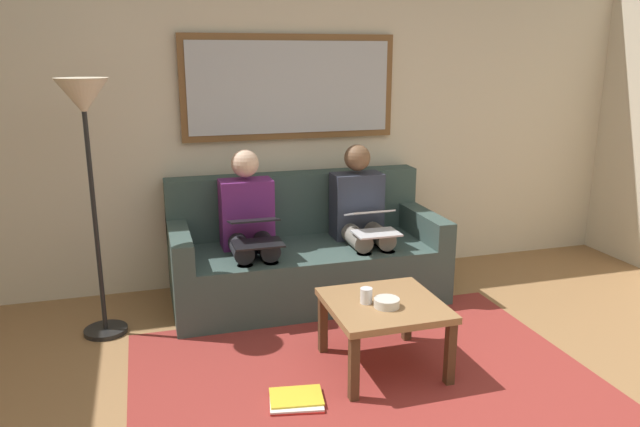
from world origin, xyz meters
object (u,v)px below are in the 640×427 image
at_px(coffee_table, 384,311).
at_px(magazine_stack, 296,400).
at_px(person_right, 249,225).
at_px(laptop_black, 255,231).
at_px(couch, 304,256).
at_px(bowl, 387,303).
at_px(laptop_silver, 372,222).
at_px(cup, 366,296).
at_px(person_left, 361,216).
at_px(framed_mirror, 290,87).
at_px(standing_lamp, 86,126).

bearing_deg(coffee_table, magazine_stack, 21.85).
height_order(person_right, laptop_black, person_right).
bearing_deg(couch, bowl, 95.96).
bearing_deg(laptop_silver, couch, -35.64).
xyz_separation_m(couch, coffee_table, (-0.15, 1.22, 0.04)).
height_order(person_right, magazine_stack, person_right).
bearing_deg(magazine_stack, laptop_black, -90.51).
relative_size(laptop_silver, person_right, 0.32).
bearing_deg(cup, laptop_silver, -113.26).
height_order(bowl, person_right, person_right).
distance_m(couch, cup, 1.21).
bearing_deg(magazine_stack, person_left, -122.03).
distance_m(framed_mirror, coffee_table, 2.01).
xyz_separation_m(person_left, standing_lamp, (1.87, 0.20, 0.76)).
bearing_deg(couch, laptop_silver, 144.36).
xyz_separation_m(couch, laptop_black, (0.43, 0.31, 0.32)).
bearing_deg(cup, couch, -87.96).
relative_size(magazine_stack, standing_lamp, 0.19).
distance_m(framed_mirror, bowl, 2.01).
xyz_separation_m(framed_mirror, cup, (-0.04, 1.59, -1.09)).
bearing_deg(coffee_table, framed_mirror, -84.72).
height_order(cup, standing_lamp, standing_lamp).
xyz_separation_m(framed_mirror, magazine_stack, (0.44, 1.84, -1.53)).
bearing_deg(cup, framed_mirror, -88.46).
distance_m(coffee_table, cup, 0.15).
xyz_separation_m(couch, framed_mirror, (0.00, -0.39, 1.24)).
xyz_separation_m(cup, person_left, (-0.39, -1.13, 0.15)).
xyz_separation_m(framed_mirror, person_left, (-0.43, 0.46, -0.94)).
height_order(framed_mirror, standing_lamp, framed_mirror).
distance_m(couch, person_right, 0.52).
xyz_separation_m(cup, standing_lamp, (1.49, -0.94, 0.91)).
distance_m(couch, magazine_stack, 1.54).
bearing_deg(person_left, magazine_stack, 57.97).
bearing_deg(coffee_table, standing_lamp, -30.80).
bearing_deg(bowl, standing_lamp, -32.83).
bearing_deg(bowl, framed_mirror, -85.41).
bearing_deg(couch, person_right, 9.08).
bearing_deg(cup, standing_lamp, -32.14).
height_order(coffee_table, standing_lamp, standing_lamp).
bearing_deg(standing_lamp, magazine_stack, 130.37).
height_order(framed_mirror, person_right, framed_mirror).
bearing_deg(coffee_table, bowl, 78.63).
height_order(bowl, person_left, person_left).
height_order(framed_mirror, laptop_silver, framed_mirror).
relative_size(laptop_black, standing_lamp, 0.23).
distance_m(couch, laptop_black, 0.62).
bearing_deg(laptop_black, couch, -144.17).
distance_m(laptop_silver, standing_lamp, 2.02).
bearing_deg(person_right, laptop_black, 90.00).
bearing_deg(standing_lamp, bowl, 147.17).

